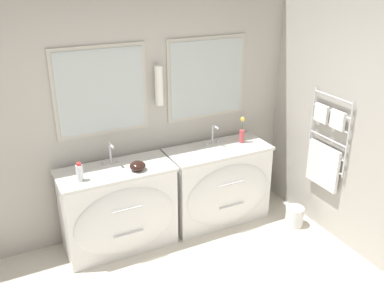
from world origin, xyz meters
TOP-DOWN VIEW (x-y plane):
  - wall_back at (0.02, 2.00)m, footprint 5.54×0.16m
  - wall_right at (2.00, 0.89)m, footprint 0.13×3.96m
  - vanity_left at (-0.09, 1.66)m, footprint 1.11×0.57m
  - vanity_right at (1.04, 1.66)m, footprint 1.11×0.57m
  - faucet_left at (-0.09, 1.81)m, footprint 0.17×0.14m
  - faucet_right at (1.04, 1.81)m, footprint 0.17×0.14m
  - toiletry_bottle at (-0.44, 1.60)m, footprint 0.06×0.06m
  - amenity_bowl at (0.09, 1.57)m, footprint 0.15×0.15m
  - flower_vase at (1.34, 1.71)m, footprint 0.06×0.06m
  - waste_bin at (1.72, 1.18)m, footprint 0.20×0.20m

SIDE VIEW (x-z plane):
  - waste_bin at x=1.72m, z-range 0.01..0.23m
  - vanity_left at x=-0.09m, z-range 0.01..0.87m
  - vanity_right at x=1.04m, z-range 0.01..0.87m
  - amenity_bowl at x=0.09m, z-range 0.86..0.95m
  - toiletry_bottle at x=-0.44m, z-range 0.85..1.03m
  - faucet_left at x=-0.09m, z-range 0.86..1.09m
  - faucet_right at x=1.04m, z-range 0.86..1.09m
  - flower_vase at x=1.34m, z-range 0.83..1.12m
  - wall_right at x=2.00m, z-range -0.01..2.59m
  - wall_back at x=0.02m, z-range 0.01..2.61m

